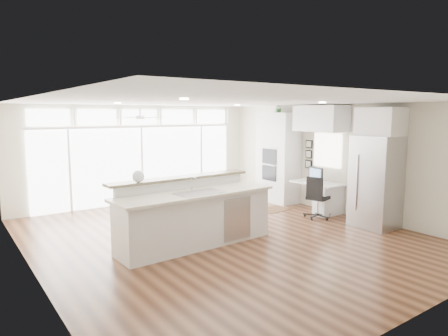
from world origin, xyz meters
TOP-DOWN VIEW (x-y plane):
  - floor at (0.00, 0.00)m, footprint 7.00×8.00m
  - ceiling at (0.00, 0.00)m, footprint 7.00×8.00m
  - wall_back at (0.00, 4.00)m, footprint 7.00×0.04m
  - wall_front at (0.00, -4.00)m, footprint 7.00×0.04m
  - wall_left at (-3.50, 0.00)m, footprint 0.04×8.00m
  - wall_right at (3.50, 0.00)m, footprint 0.04×8.00m
  - glass_wall at (0.00, 3.94)m, footprint 5.80×0.06m
  - transom_row at (0.00, 3.94)m, footprint 5.90×0.06m
  - desk_window at (3.46, 0.30)m, footprint 0.04×0.85m
  - ceiling_fan at (-0.50, 2.80)m, footprint 1.16×1.16m
  - recessed_lights at (0.00, 0.20)m, footprint 3.40×3.00m
  - oven_cabinet at (3.17, 1.80)m, footprint 0.64×1.20m
  - desk_nook at (3.13, 0.30)m, footprint 0.72×1.30m
  - upper_cabinets at (3.17, 0.30)m, footprint 0.64×1.30m
  - refrigerator at (3.11, -1.35)m, footprint 0.76×0.90m
  - fridge_cabinet at (3.17, -1.35)m, footprint 0.64×0.90m
  - framed_photos at (3.46, 0.92)m, footprint 0.06×0.22m
  - kitchen_island at (-0.73, -0.13)m, footprint 3.18×1.30m
  - rug at (2.40, 1.10)m, footprint 0.85×0.65m
  - office_chair at (2.67, -0.13)m, footprint 0.63×0.61m
  - fishbowl at (-1.69, 0.24)m, footprint 0.24×0.24m
  - monitor at (3.05, 0.30)m, footprint 0.15×0.50m
  - keyboard at (2.88, 0.30)m, footprint 0.18×0.36m
  - potted_plant at (3.17, 1.80)m, footprint 0.30×0.32m

SIDE VIEW (x-z plane):
  - floor at x=0.00m, z-range -0.02..0.00m
  - rug at x=2.40m, z-range 0.00..0.01m
  - desk_nook at x=3.13m, z-range 0.00..0.76m
  - office_chair at x=2.67m, z-range 0.00..1.00m
  - kitchen_island at x=-0.73m, z-range 0.00..1.25m
  - keyboard at x=2.88m, z-range 0.76..0.78m
  - monitor at x=3.05m, z-range 0.76..1.17m
  - refrigerator at x=3.11m, z-range 0.00..2.00m
  - glass_wall at x=0.00m, z-range 0.01..2.09m
  - oven_cabinet at x=3.17m, z-range 0.00..2.50m
  - wall_back at x=0.00m, z-range 0.00..2.70m
  - wall_front at x=0.00m, z-range 0.00..2.70m
  - wall_left at x=-3.50m, z-range 0.00..2.70m
  - wall_right at x=3.50m, z-range 0.00..2.70m
  - fishbowl at x=-1.69m, z-range 1.25..1.47m
  - framed_photos at x=3.46m, z-range 1.00..1.80m
  - desk_window at x=3.46m, z-range 1.12..1.98m
  - fridge_cabinet at x=3.17m, z-range 2.00..2.60m
  - upper_cabinets at x=3.17m, z-range 2.03..2.67m
  - transom_row at x=0.00m, z-range 2.18..2.58m
  - ceiling_fan at x=-0.50m, z-range 2.32..2.64m
  - potted_plant at x=3.17m, z-range 2.50..2.72m
  - recessed_lights at x=0.00m, z-range 2.67..2.69m
  - ceiling at x=0.00m, z-range 2.69..2.71m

